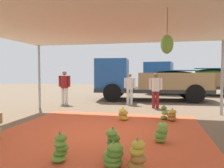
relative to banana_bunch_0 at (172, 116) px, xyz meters
name	(u,v)px	position (x,y,z in m)	size (l,w,h in m)	color
ground_plane	(121,112)	(-1.91, 1.22, -0.19)	(40.00, 40.00, 0.00)	brown
tarp_orange	(102,132)	(-1.91, -1.78, -0.18)	(5.43, 5.42, 0.01)	#D1512D
tent_canopy	(101,26)	(-1.90, -1.88, 2.62)	(8.00, 7.00, 2.89)	#9EA0A5
banana_bunch_0	(172,116)	(0.00, 0.00, 0.00)	(0.37, 0.37, 0.42)	#996628
banana_bunch_1	(123,115)	(-1.59, -0.22, 0.01)	(0.41, 0.42, 0.43)	gold
banana_bunch_2	(114,156)	(-1.16, -3.85, 0.02)	(0.47, 0.47, 0.46)	#518428
banana_bunch_4	(164,113)	(-0.24, 0.18, 0.03)	(0.33, 0.33, 0.51)	#60932D
banana_bunch_5	(113,144)	(-1.28, -3.39, 0.07)	(0.38, 0.37, 0.57)	#6B9E38
banana_bunch_6	(161,133)	(-0.37, -2.34, 0.04)	(0.41, 0.42, 0.50)	#75A83D
banana_bunch_7	(60,149)	(-2.14, -3.82, 0.05)	(0.36, 0.38, 0.55)	#60932D
banana_bunch_8	(137,156)	(-0.77, -3.85, 0.05)	(0.39, 0.37, 0.53)	#996628
cargo_truck_main	(147,80)	(-1.13, 5.50, 1.01)	(6.56, 2.89, 2.40)	#2D2D2D
cargo_truck_far	(190,78)	(1.82, 9.44, 1.05)	(7.26, 3.47, 2.40)	#2D2D2D
worker_0	(130,86)	(-1.87, 3.48, 0.73)	(0.57, 0.35, 1.57)	silver
worker_1	(65,85)	(-5.08, 2.81, 0.81)	(0.62, 0.38, 1.70)	silver
worker_2	(156,88)	(-0.58, 2.57, 0.74)	(0.58, 0.35, 1.58)	maroon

